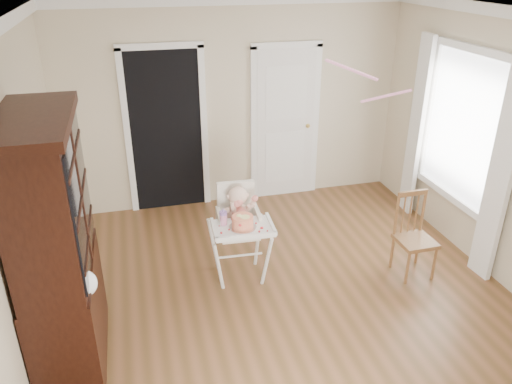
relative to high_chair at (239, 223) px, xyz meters
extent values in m
plane|color=brown|center=(0.37, -0.62, -0.65)|extent=(5.00, 5.00, 0.00)
plane|color=white|center=(0.37, -0.62, 2.05)|extent=(5.00, 5.00, 0.00)
plane|color=beige|center=(0.37, 1.88, 0.70)|extent=(4.50, 0.00, 4.50)
plane|color=beige|center=(-1.88, -0.62, 0.70)|extent=(0.00, 5.00, 5.00)
cube|color=black|center=(-0.53, 1.87, 0.40)|extent=(0.90, 0.03, 2.10)
cube|color=white|center=(-1.02, 1.86, 0.40)|extent=(0.08, 0.05, 2.18)
cube|color=white|center=(-0.04, 1.86, 0.40)|extent=(0.08, 0.05, 2.18)
cube|color=white|center=(-0.53, 1.86, 1.49)|extent=(1.06, 0.05, 0.08)
cube|color=white|center=(1.07, 1.86, 0.37)|extent=(0.80, 0.05, 2.05)
cube|color=white|center=(0.63, 1.86, 0.37)|extent=(0.08, 0.05, 2.13)
cube|color=white|center=(1.51, 1.86, 0.37)|extent=(0.08, 0.05, 2.13)
sphere|color=gold|center=(1.39, 1.82, 0.35)|extent=(0.06, 0.06, 0.06)
cube|color=white|center=(2.60, 0.18, 0.75)|extent=(0.02, 1.20, 1.60)
cube|color=white|center=(2.58, 0.18, 1.59)|extent=(0.06, 1.36, 0.08)
cube|color=white|center=(2.52, -0.60, 0.50)|extent=(0.08, 0.28, 2.30)
cube|color=white|center=(2.52, 0.96, 0.50)|extent=(0.08, 0.28, 2.30)
cylinder|color=white|center=(-0.26, -0.20, -0.37)|extent=(0.13, 0.12, 0.61)
cylinder|color=white|center=(0.23, -0.23, -0.37)|extent=(0.12, 0.13, 0.61)
cylinder|color=white|center=(-0.23, 0.24, -0.37)|extent=(0.12, 0.13, 0.61)
cylinder|color=white|center=(0.26, 0.22, -0.37)|extent=(0.13, 0.12, 0.61)
cylinder|color=white|center=(0.00, -0.05, -0.37)|extent=(0.47, 0.05, 0.02)
cube|color=white|center=(0.00, 0.01, -0.09)|extent=(0.41, 0.39, 0.08)
cube|color=white|center=(-0.19, 0.02, 0.03)|extent=(0.06, 0.35, 0.18)
cube|color=white|center=(0.19, -0.01, 0.03)|extent=(0.06, 0.35, 0.18)
cube|color=white|center=(0.01, 0.18, 0.16)|extent=(0.39, 0.08, 0.45)
cube|color=white|center=(-0.01, -0.24, 0.07)|extent=(0.59, 0.44, 0.03)
cube|color=white|center=(-0.02, -0.44, 0.09)|extent=(0.57, 0.06, 0.04)
ellipsoid|color=beige|center=(0.00, 0.04, 0.06)|extent=(0.23, 0.19, 0.28)
sphere|color=beige|center=(0.00, 0.04, 0.29)|extent=(0.20, 0.20, 0.19)
sphere|color=red|center=(0.00, -0.02, 0.12)|extent=(0.14, 0.14, 0.14)
sphere|color=red|center=(-0.03, -0.05, 0.24)|extent=(0.07, 0.07, 0.07)
sphere|color=red|center=(0.16, -0.05, 0.28)|extent=(0.07, 0.07, 0.07)
cylinder|color=silver|center=(-0.02, -0.25, 0.09)|extent=(0.27, 0.27, 0.01)
cylinder|color=red|center=(-0.02, -0.25, 0.15)|extent=(0.21, 0.21, 0.11)
cylinder|color=#F2E08C|center=(0.00, -0.27, 0.20)|extent=(0.09, 0.09, 0.02)
cylinder|color=#CD7DA2|center=(-0.19, -0.14, 0.14)|extent=(0.07, 0.07, 0.11)
cylinder|color=#8761AA|center=(-0.19, -0.14, 0.21)|extent=(0.07, 0.07, 0.03)
cone|color=#8761AA|center=(-0.19, -0.14, 0.24)|extent=(0.02, 0.02, 0.04)
cube|color=black|center=(-1.62, -0.77, -0.21)|extent=(0.49, 1.19, 0.89)
cube|color=black|center=(-1.62, -0.77, 0.83)|extent=(0.45, 1.19, 1.19)
cube|color=black|center=(-1.38, -1.07, 0.83)|extent=(0.02, 0.51, 1.04)
cube|color=black|center=(-1.38, -0.48, 0.83)|extent=(0.02, 0.51, 1.04)
cube|color=black|center=(-1.62, -0.77, 1.44)|extent=(0.53, 1.26, 0.08)
ellipsoid|color=white|center=(-1.42, -1.12, 0.29)|extent=(0.20, 0.16, 0.22)
cube|color=brown|center=(1.81, -0.41, -0.26)|extent=(0.38, 0.38, 0.04)
cylinder|color=brown|center=(1.66, -0.57, -0.45)|extent=(0.03, 0.03, 0.40)
cylinder|color=brown|center=(1.97, -0.56, -0.45)|extent=(0.03, 0.03, 0.40)
cylinder|color=brown|center=(1.65, -0.25, -0.45)|extent=(0.03, 0.03, 0.40)
cylinder|color=brown|center=(1.97, -0.25, -0.45)|extent=(0.03, 0.03, 0.40)
cylinder|color=brown|center=(1.65, -0.24, 0.00)|extent=(0.03, 0.03, 0.51)
cylinder|color=brown|center=(1.97, -0.24, 0.00)|extent=(0.03, 0.03, 0.51)
cube|color=brown|center=(1.81, -0.24, 0.23)|extent=(0.34, 0.04, 0.05)
camera|label=1|loc=(-0.95, -4.36, 2.47)|focal=35.00mm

